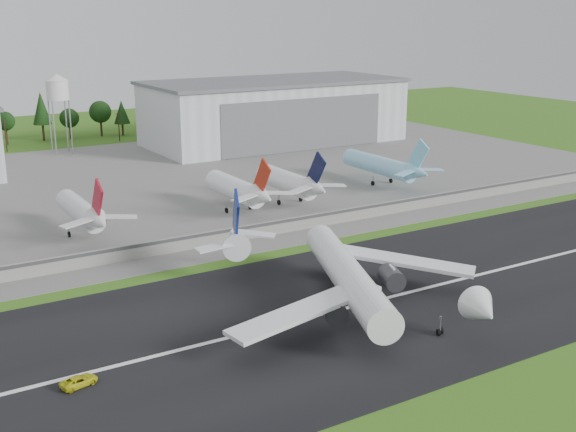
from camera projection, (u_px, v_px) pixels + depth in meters
ground at (384, 328)px, 119.98m from camera, size 600.00×600.00×0.00m
runway at (349, 308)px, 128.20m from camera, size 320.00×60.00×0.10m
runway_centerline at (349, 307)px, 128.18m from camera, size 220.00×1.00×0.02m
apron at (136, 186)px, 218.70m from camera, size 320.00×150.00×0.10m
blast_fence at (233, 235)px, 164.74m from camera, size 240.00×0.61×3.50m
hangar_east at (274, 111)px, 289.74m from camera, size 102.00×47.00×25.20m
water_tower at (57, 87)px, 263.06m from camera, size 8.40×8.40×29.40m
utility_poles at (66, 146)px, 284.54m from camera, size 230.00×3.00×12.00m
treeline at (56, 141)px, 296.88m from camera, size 320.00×16.00×22.00m
main_airliner at (350, 283)px, 126.44m from camera, size 53.45×57.31×18.17m
ground_vehicle at (79, 381)px, 101.05m from camera, size 5.74×3.59×1.48m
parked_jet_red_a at (84, 212)px, 167.49m from camera, size 7.36×31.29×16.46m
parked_jet_red_b at (241, 190)px, 187.96m from camera, size 7.36×31.29×16.68m
parked_jet_navy at (293, 183)px, 195.93m from camera, size 7.36×31.29×16.70m
parked_jet_skyblue at (385, 166)px, 218.13m from camera, size 7.36×37.29×16.56m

